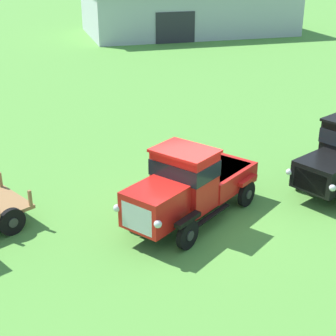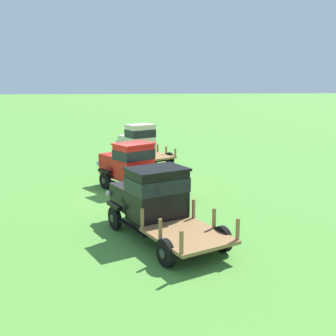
# 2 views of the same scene
# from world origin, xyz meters

# --- Properties ---
(ground_plane) EXTENTS (240.00, 240.00, 0.00)m
(ground_plane) POSITION_xyz_m (0.00, 0.00, 0.00)
(ground_plane) COLOR #518E38
(farm_shed) EXTENTS (17.98, 10.36, 4.20)m
(farm_shed) POSITION_xyz_m (10.43, 32.44, 2.12)
(farm_shed) COLOR #B2B7BC
(farm_shed) RESTS_ON ground
(vintage_truck_second_in_line) EXTENTS (4.74, 4.03, 2.19)m
(vintage_truck_second_in_line) POSITION_xyz_m (-0.23, 0.14, 1.09)
(vintage_truck_second_in_line) COLOR black
(vintage_truck_second_in_line) RESTS_ON ground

